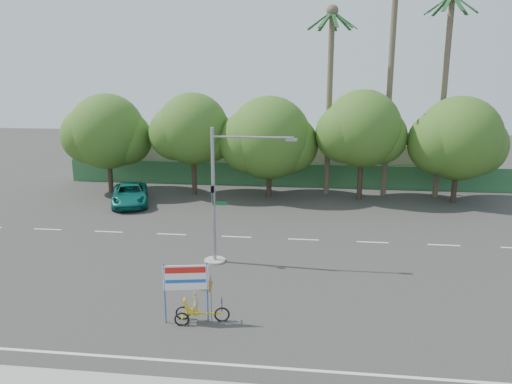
# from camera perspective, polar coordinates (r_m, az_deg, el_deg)

# --- Properties ---
(ground) EXTENTS (120.00, 120.00, 0.00)m
(ground) POSITION_cam_1_polar(r_m,az_deg,el_deg) (22.40, -0.40, -11.97)
(ground) COLOR #33302D
(ground) RESTS_ON ground
(fence) EXTENTS (38.00, 0.08, 2.00)m
(fence) POSITION_cam_1_polar(r_m,az_deg,el_deg) (42.49, 3.29, 1.91)
(fence) COLOR #336B3D
(fence) RESTS_ON ground
(building_left) EXTENTS (12.00, 8.00, 4.00)m
(building_left) POSITION_cam_1_polar(r_m,az_deg,el_deg) (48.32, -8.29, 4.44)
(building_left) COLOR beige
(building_left) RESTS_ON ground
(building_right) EXTENTS (14.00, 8.00, 3.60)m
(building_right) POSITION_cam_1_polar(r_m,az_deg,el_deg) (47.00, 13.47, 3.70)
(building_right) COLOR beige
(building_right) RESTS_ON ground
(tree_far_left) EXTENTS (7.14, 6.00, 7.96)m
(tree_far_left) POSITION_cam_1_polar(r_m,az_deg,el_deg) (41.78, -16.70, 6.39)
(tree_far_left) COLOR #473828
(tree_far_left) RESTS_ON ground
(tree_left) EXTENTS (6.66, 5.60, 8.07)m
(tree_left) POSITION_cam_1_polar(r_m,az_deg,el_deg) (39.48, -7.29, 6.89)
(tree_left) COLOR #473828
(tree_left) RESTS_ON ground
(tree_center) EXTENTS (7.62, 6.40, 7.85)m
(tree_center) POSITION_cam_1_polar(r_m,az_deg,el_deg) (38.54, 1.45, 5.94)
(tree_center) COLOR #473828
(tree_center) RESTS_ON ground
(tree_right) EXTENTS (6.90, 5.80, 8.36)m
(tree_right) POSITION_cam_1_polar(r_m,az_deg,el_deg) (38.42, 11.99, 6.78)
(tree_right) COLOR #473828
(tree_right) RESTS_ON ground
(tree_far_right) EXTENTS (7.38, 6.20, 7.94)m
(tree_far_right) POSITION_cam_1_polar(r_m,az_deg,el_deg) (39.72, 22.09, 5.43)
(tree_far_right) COLOR #473828
(tree_far_right) RESTS_ON ground
(palm_tall) EXTENTS (3.73, 3.79, 17.45)m
(palm_tall) POSITION_cam_1_polar(r_m,az_deg,el_deg) (39.88, 15.22, 14.38)
(palm_tall) COLOR #70604C
(palm_tall) RESTS_ON ground
(palm_mid) EXTENTS (3.73, 3.79, 15.45)m
(palm_mid) POSITION_cam_1_polar(r_m,az_deg,el_deg) (40.61, 20.84, 12.45)
(palm_mid) COLOR #70604C
(palm_mid) RESTS_ON ground
(palm_short) EXTENTS (3.73, 3.79, 14.45)m
(palm_short) POSITION_cam_1_polar(r_m,az_deg,el_deg) (39.52, 8.45, 12.39)
(palm_short) COLOR #70604C
(palm_short) RESTS_ON ground
(traffic_signal) EXTENTS (4.72, 1.10, 7.00)m
(traffic_signal) POSITION_cam_1_polar(r_m,az_deg,el_deg) (25.39, -4.19, -1.82)
(traffic_signal) COLOR gray
(traffic_signal) RESTS_ON ground
(trike_billboard) EXTENTS (2.54, 0.83, 2.53)m
(trike_billboard) POSITION_cam_1_polar(r_m,az_deg,el_deg) (20.16, -7.26, -11.95)
(trike_billboard) COLOR black
(trike_billboard) RESTS_ON ground
(pickup_truck) EXTENTS (4.16, 5.98, 1.52)m
(pickup_truck) POSITION_cam_1_polar(r_m,az_deg,el_deg) (38.07, -14.21, -0.27)
(pickup_truck) COLOR #0E645C
(pickup_truck) RESTS_ON ground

